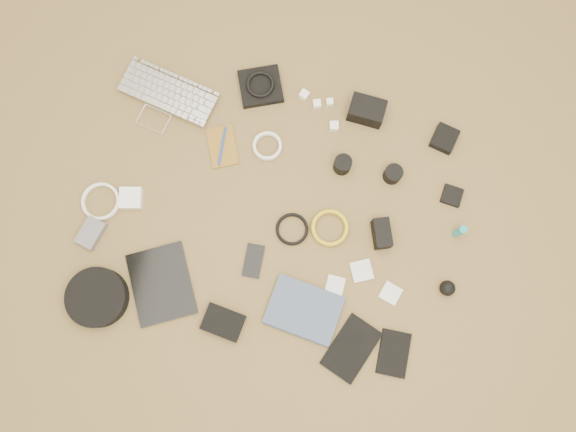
% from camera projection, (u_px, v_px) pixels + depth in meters
% --- Properties ---
extents(room_shell, '(4.04, 4.04, 2.58)m').
position_uv_depth(room_shell, '(250.00, 72.00, 0.86)').
color(room_shell, olive).
rests_on(room_shell, ground).
extents(laptop, '(0.43, 0.35, 0.03)m').
position_uv_depth(laptop, '(162.00, 105.00, 2.15)').
color(laptop, '#BBBCC0').
rests_on(laptop, ground).
extents(headphone_pouch, '(0.20, 0.20, 0.03)m').
position_uv_depth(headphone_pouch, '(261.00, 87.00, 2.17)').
color(headphone_pouch, black).
rests_on(headphone_pouch, ground).
extents(headphones, '(0.14, 0.14, 0.01)m').
position_uv_depth(headphones, '(260.00, 84.00, 2.15)').
color(headphones, black).
rests_on(headphones, headphone_pouch).
extents(charger_a, '(0.04, 0.04, 0.03)m').
position_uv_depth(charger_a, '(304.00, 95.00, 2.16)').
color(charger_a, white).
rests_on(charger_a, ground).
extents(charger_b, '(0.04, 0.04, 0.03)m').
position_uv_depth(charger_b, '(317.00, 104.00, 2.16)').
color(charger_b, white).
rests_on(charger_b, ground).
extents(charger_c, '(0.03, 0.03, 0.02)m').
position_uv_depth(charger_c, '(330.00, 102.00, 2.16)').
color(charger_c, white).
rests_on(charger_c, ground).
extents(charger_d, '(0.04, 0.04, 0.03)m').
position_uv_depth(charger_d, '(334.00, 126.00, 2.14)').
color(charger_d, white).
rests_on(charger_d, ground).
extents(dslr_camera, '(0.14, 0.11, 0.08)m').
position_uv_depth(dslr_camera, '(367.00, 111.00, 2.13)').
color(dslr_camera, black).
rests_on(dslr_camera, ground).
extents(lens_pouch, '(0.11, 0.12, 0.03)m').
position_uv_depth(lens_pouch, '(444.00, 139.00, 2.13)').
color(lens_pouch, black).
rests_on(lens_pouch, ground).
extents(notebook_olive, '(0.15, 0.18, 0.01)m').
position_uv_depth(notebook_olive, '(222.00, 147.00, 2.13)').
color(notebook_olive, brown).
rests_on(notebook_olive, ground).
extents(pen_blue, '(0.01, 0.15, 0.01)m').
position_uv_depth(pen_blue, '(222.00, 146.00, 2.13)').
color(pen_blue, '#163CB3').
rests_on(pen_blue, notebook_olive).
extents(cable_white_a, '(0.14, 0.14, 0.01)m').
position_uv_depth(cable_white_a, '(267.00, 146.00, 2.13)').
color(cable_white_a, white).
rests_on(cable_white_a, ground).
extents(lens_a, '(0.09, 0.09, 0.07)m').
position_uv_depth(lens_a, '(343.00, 165.00, 2.09)').
color(lens_a, black).
rests_on(lens_a, ground).
extents(lens_b, '(0.08, 0.08, 0.06)m').
position_uv_depth(lens_b, '(393.00, 174.00, 2.09)').
color(lens_b, black).
rests_on(lens_b, ground).
extents(card_reader, '(0.08, 0.08, 0.02)m').
position_uv_depth(card_reader, '(452.00, 196.00, 2.09)').
color(card_reader, black).
rests_on(card_reader, ground).
extents(power_brick, '(0.09, 0.09, 0.03)m').
position_uv_depth(power_brick, '(131.00, 198.00, 2.08)').
color(power_brick, white).
rests_on(power_brick, ground).
extents(cable_white_b, '(0.19, 0.19, 0.01)m').
position_uv_depth(cable_white_b, '(101.00, 202.00, 2.09)').
color(cable_white_b, white).
rests_on(cable_white_b, ground).
extents(cable_black, '(0.13, 0.13, 0.01)m').
position_uv_depth(cable_black, '(292.00, 229.00, 2.07)').
color(cable_black, black).
rests_on(cable_black, ground).
extents(cable_yellow, '(0.18, 0.18, 0.02)m').
position_uv_depth(cable_yellow, '(330.00, 228.00, 2.07)').
color(cable_yellow, gold).
rests_on(cable_yellow, ground).
extents(flash, '(0.09, 0.12, 0.08)m').
position_uv_depth(flash, '(382.00, 234.00, 2.04)').
color(flash, black).
rests_on(flash, ground).
extents(lens_cleaner, '(0.03, 0.03, 0.10)m').
position_uv_depth(lens_cleaner, '(460.00, 232.00, 2.03)').
color(lens_cleaner, teal).
rests_on(lens_cleaner, ground).
extents(battery_charger, '(0.10, 0.13, 0.03)m').
position_uv_depth(battery_charger, '(91.00, 233.00, 2.06)').
color(battery_charger, slate).
rests_on(battery_charger, ground).
extents(tablet, '(0.30, 0.33, 0.01)m').
position_uv_depth(tablet, '(161.00, 284.00, 2.04)').
color(tablet, black).
rests_on(tablet, ground).
extents(phone, '(0.07, 0.12, 0.01)m').
position_uv_depth(phone, '(253.00, 261.00, 2.05)').
color(phone, black).
rests_on(phone, ground).
extents(filter_case_left, '(0.07, 0.07, 0.01)m').
position_uv_depth(filter_case_left, '(335.00, 285.00, 2.04)').
color(filter_case_left, silver).
rests_on(filter_case_left, ground).
extents(filter_case_mid, '(0.10, 0.10, 0.01)m').
position_uv_depth(filter_case_mid, '(362.00, 271.00, 2.05)').
color(filter_case_mid, silver).
rests_on(filter_case_mid, ground).
extents(filter_case_right, '(0.09, 0.09, 0.01)m').
position_uv_depth(filter_case_right, '(391.00, 293.00, 2.03)').
color(filter_case_right, silver).
rests_on(filter_case_right, ground).
extents(air_blower, '(0.06, 0.06, 0.06)m').
position_uv_depth(air_blower, '(447.00, 288.00, 2.01)').
color(air_blower, black).
rests_on(air_blower, ground).
extents(headphone_case, '(0.24, 0.24, 0.06)m').
position_uv_depth(headphone_case, '(97.00, 297.00, 2.00)').
color(headphone_case, black).
rests_on(headphone_case, ground).
extents(drive_case, '(0.16, 0.12, 0.03)m').
position_uv_depth(drive_case, '(223.00, 322.00, 2.00)').
color(drive_case, black).
rests_on(drive_case, ground).
extents(paperback, '(0.28, 0.23, 0.02)m').
position_uv_depth(paperback, '(295.00, 335.00, 2.00)').
color(paperback, '#3D4C68').
rests_on(paperback, ground).
extents(notebook_black_a, '(0.21, 0.25, 0.02)m').
position_uv_depth(notebook_black_a, '(351.00, 348.00, 1.99)').
color(notebook_black_a, black).
rests_on(notebook_black_a, ground).
extents(notebook_black_b, '(0.11, 0.16, 0.01)m').
position_uv_depth(notebook_black_b, '(394.00, 353.00, 1.99)').
color(notebook_black_b, black).
rests_on(notebook_black_b, ground).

